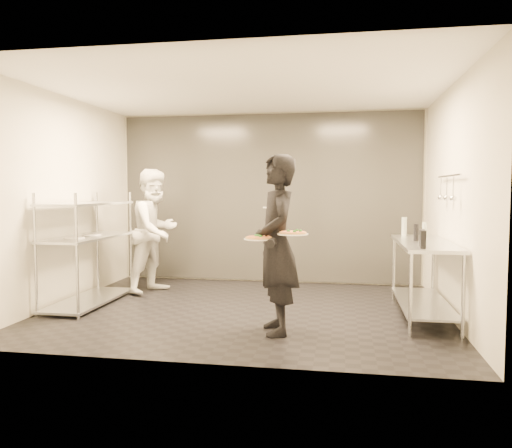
% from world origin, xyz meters
% --- Properties ---
extents(room_shell, '(5.00, 4.00, 2.80)m').
position_xyz_m(room_shell, '(0.00, 1.18, 1.40)').
color(room_shell, black).
rests_on(room_shell, ground).
extents(pass_rack, '(0.60, 1.60, 1.50)m').
position_xyz_m(pass_rack, '(-2.15, -0.00, 0.77)').
color(pass_rack, '#BBBDC2').
rests_on(pass_rack, ground).
extents(prep_counter, '(0.60, 1.80, 0.92)m').
position_xyz_m(prep_counter, '(2.18, 0.00, 0.63)').
color(prep_counter, '#BBBDC2').
rests_on(prep_counter, ground).
extents(utensil_rail, '(0.07, 1.20, 0.31)m').
position_xyz_m(utensil_rail, '(2.43, -0.00, 1.55)').
color(utensil_rail, '#BBBDC2').
rests_on(utensil_rail, room_shell).
extents(waiter, '(0.65, 0.80, 1.91)m').
position_xyz_m(waiter, '(0.52, -0.93, 0.96)').
color(waiter, black).
rests_on(waiter, ground).
extents(chef, '(0.96, 1.08, 1.84)m').
position_xyz_m(chef, '(-1.55, 0.90, 0.92)').
color(chef, silver).
rests_on(chef, ground).
extents(pizza_plate_near, '(0.31, 0.31, 0.05)m').
position_xyz_m(pizza_plate_near, '(0.36, -1.11, 1.04)').
color(pizza_plate_near, silver).
rests_on(pizza_plate_near, waiter).
extents(pizza_plate_far, '(0.32, 0.32, 0.05)m').
position_xyz_m(pizza_plate_far, '(0.71, -1.11, 1.10)').
color(pizza_plate_far, silver).
rests_on(pizza_plate_far, waiter).
extents(salad_plate, '(0.26, 0.26, 0.07)m').
position_xyz_m(salad_plate, '(0.45, -0.60, 1.36)').
color(salad_plate, silver).
rests_on(salad_plate, waiter).
extents(pos_monitor, '(0.07, 0.27, 0.19)m').
position_xyz_m(pos_monitor, '(2.06, -0.64, 1.01)').
color(pos_monitor, black).
rests_on(pos_monitor, prep_counter).
extents(bottle_green, '(0.07, 0.07, 0.24)m').
position_xyz_m(bottle_green, '(2.04, 0.80, 1.04)').
color(bottle_green, gray).
rests_on(bottle_green, prep_counter).
extents(bottle_clear, '(0.06, 0.06, 0.20)m').
position_xyz_m(bottle_clear, '(2.25, 0.48, 1.02)').
color(bottle_clear, gray).
rests_on(bottle_clear, prep_counter).
extents(bottle_dark, '(0.06, 0.06, 0.21)m').
position_xyz_m(bottle_dark, '(2.09, 0.04, 1.02)').
color(bottle_dark, black).
rests_on(bottle_dark, prep_counter).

